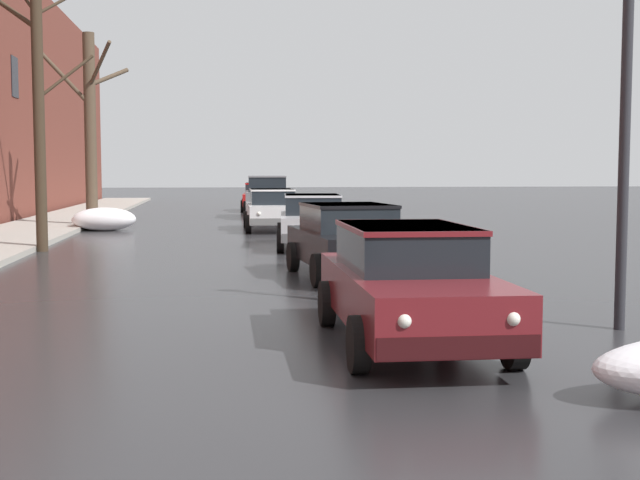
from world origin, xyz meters
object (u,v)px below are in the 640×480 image
Objects in this scene: street_lamp_post at (627,49)px; bare_tree_far_down_block at (90,124)px; sedan_silver_parked_kerbside_mid at (312,219)px; sedan_black_parked_kerbside_close at (349,238)px; sedan_white_parked_far_down_block at (272,208)px; sedan_maroon_approaching_near_lane at (408,281)px; suv_grey_queued_behind_truck at (267,195)px; bare_tree_mid_block at (38,99)px; sedan_red_at_far_intersection at (260,196)px.

bare_tree_far_down_block is at bearing 114.93° from street_lamp_post.
sedan_silver_parked_kerbside_mid is 0.66× the size of street_lamp_post.
street_lamp_post is (2.67, -5.82, 2.86)m from sedan_black_parked_kerbside_close.
sedan_white_parked_far_down_block is at bearing -15.96° from bare_tree_far_down_block.
suv_grey_queued_behind_truck reaches higher than sedan_maroon_approaching_near_lane.
bare_tree_mid_block is 14.61m from sedan_maroon_approaching_near_lane.
suv_grey_queued_behind_truck is 5.90m from sedan_red_at_far_intersection.
street_lamp_post reaches higher than suv_grey_queued_behind_truck.
street_lamp_post is (9.68, -12.01, -0.27)m from bare_tree_mid_block.
sedan_maroon_approaching_near_lane is at bearing -61.87° from bare_tree_mid_block.
sedan_black_parked_kerbside_close is at bearing -41.47° from bare_tree_mid_block.
sedan_black_parked_kerbside_close is at bearing -88.93° from suv_grey_queued_behind_truck.
bare_tree_far_down_block reaches higher than street_lamp_post.
bare_tree_far_down_block is at bearing 164.04° from sedan_white_parked_far_down_block.
sedan_black_parked_kerbside_close and sedan_red_at_far_intersection have the same top height.
suv_grey_queued_behind_truck is at bearing -90.20° from sedan_red_at_far_intersection.
bare_tree_far_down_block is at bearing 115.04° from sedan_black_parked_kerbside_close.
bare_tree_far_down_block reaches higher than suv_grey_queued_behind_truck.
sedan_maroon_approaching_near_lane is 12.77m from sedan_silver_parked_kerbside_mid.
street_lamp_post is (9.66, -20.79, -0.11)m from bare_tree_far_down_block.
street_lamp_post is (2.68, -12.20, 2.86)m from sedan_silver_parked_kerbside_mid.
sedan_red_at_far_intersection is at bearing 88.80° from sedan_white_parked_far_down_block.
sedan_red_at_far_intersection is (-0.37, 26.84, 0.00)m from sedan_black_parked_kerbside_close.
bare_tree_mid_block is at bearing -107.83° from sedan_red_at_far_intersection.
sedan_silver_parked_kerbside_mid is at bearing 90.07° from sedan_black_parked_kerbside_close.
bare_tree_far_down_block reaches higher than sedan_maroon_approaching_near_lane.
bare_tree_mid_block is 1.13× the size of street_lamp_post.
bare_tree_far_down_block is 22.92m from street_lamp_post.
sedan_maroon_approaching_near_lane is 27.33m from suv_grey_queued_behind_truck.
bare_tree_mid_block is 15.43m from street_lamp_post.
street_lamp_post is at bearing -84.68° from sedan_red_at_far_intersection.
sedan_silver_parked_kerbside_mid is at bearing 1.53° from bare_tree_mid_block.
sedan_red_at_far_intersection is at bearing 90.15° from sedan_maroon_approaching_near_lane.
sedan_black_parked_kerbside_close is at bearing 87.48° from sedan_maroon_approaching_near_lane.
bare_tree_far_down_block is 16.79m from sedan_black_parked_kerbside_close.
sedan_maroon_approaching_near_lane is at bearing -89.85° from sedan_red_at_far_intersection.
suv_grey_queued_behind_truck reaches higher than sedan_red_at_far_intersection.
sedan_silver_parked_kerbside_mid is 12.81m from street_lamp_post.
sedan_black_parked_kerbside_close is 26.84m from sedan_red_at_far_intersection.
sedan_silver_parked_kerbside_mid is 20.46m from sedan_red_at_far_intersection.
sedan_silver_parked_kerbside_mid is at bearing -88.49° from suv_grey_queued_behind_truck.
sedan_maroon_approaching_near_lane is 1.03× the size of sedan_silver_parked_kerbside_mid.
bare_tree_mid_block is at bearing -90.11° from bare_tree_far_down_block.
bare_tree_mid_block reaches higher than sedan_white_parked_far_down_block.
bare_tree_far_down_block reaches higher than sedan_red_at_far_intersection.
bare_tree_mid_block is 9.86m from sedan_black_parked_kerbside_close.
sedan_black_parked_kerbside_close is 7.01m from street_lamp_post.
sedan_maroon_approaching_near_lane is at bearing -72.56° from bare_tree_far_down_block.
bare_tree_far_down_block is 13.91m from sedan_red_at_far_intersection.
bare_tree_far_down_block is 1.55× the size of suv_grey_queued_behind_truck.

